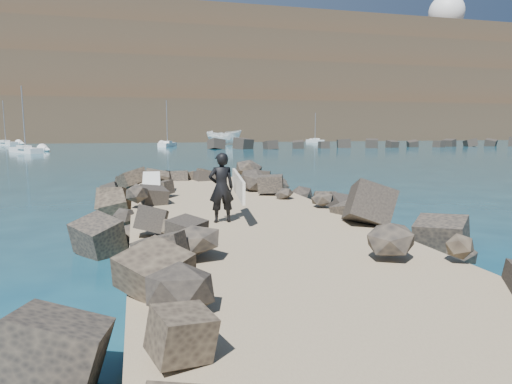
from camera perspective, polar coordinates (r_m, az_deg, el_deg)
ground at (r=12.33m, az=-1.19°, el=-6.30°), size 800.00×800.00×0.00m
jetty at (r=10.39m, az=1.41°, el=-7.31°), size 6.00×26.00×0.60m
riprap_left at (r=10.44m, az=-14.96°, el=-6.37°), size 2.60×22.00×1.00m
riprap_right at (r=11.89m, az=14.32°, el=-4.61°), size 2.60×22.00×1.00m
breakwater_secondary at (r=76.64m, az=14.91°, el=5.84°), size 52.00×4.00×1.20m
headland at (r=172.59m, az=-10.68°, el=12.10°), size 360.00×140.00×32.00m
surfboard_resting at (r=16.27m, az=-12.94°, el=0.70°), size 0.71×2.44×0.08m
boat_imported at (r=89.65m, az=-4.03°, el=6.86°), size 7.59×5.96×2.78m
surfer_with_board at (r=11.86m, az=-4.04°, el=0.58°), size 0.93×2.25×1.82m
radome at (r=194.98m, az=22.68°, el=19.42°), size 12.86×12.86×20.37m
sailboat_f at (r=101.21m, az=7.39°, el=6.34°), size 2.38×5.44×6.60m
sailboat_e at (r=95.90m, az=-28.81°, el=5.35°), size 5.27×6.36×8.25m
sailboat_b at (r=79.35m, az=-11.00°, el=5.84°), size 3.61×6.59×7.90m
sailboat_a at (r=64.85m, az=-26.87°, el=4.70°), size 5.09×6.74×8.47m
headland_buildings at (r=167.86m, az=-8.19°, el=18.47°), size 137.50×30.50×5.00m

